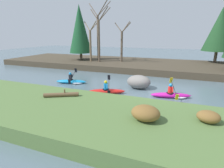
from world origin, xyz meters
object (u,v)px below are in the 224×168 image
boulder_midstream (139,82)px  kayaker_lead (172,95)px  driftwood_log (61,95)px  kayaker_trailing (72,81)px  kayaker_middle (107,91)px

boulder_midstream → kayaker_lead: bearing=-27.0°
kayaker_lead → driftwood_log: (-6.08, -4.14, 0.62)m
kayaker_trailing → driftwood_log: 5.41m
kayaker_middle → driftwood_log: 3.71m
kayaker_middle → boulder_midstream: bearing=27.2°
kayaker_lead → boulder_midstream: (-2.66, 1.36, 0.34)m
kayaker_trailing → boulder_midstream: bearing=-8.5°
kayaker_trailing → boulder_midstream: size_ratio=1.46×
kayaker_trailing → driftwood_log: bearing=-78.6°
boulder_midstream → driftwood_log: size_ratio=1.01×
kayaker_middle → driftwood_log: bearing=-135.9°
driftwood_log → kayaker_lead: bearing=6.6°
kayaker_lead → boulder_midstream: kayaker_lead is taller
kayaker_middle → driftwood_log: kayaker_middle is taller
kayaker_lead → kayaker_trailing: 8.52m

